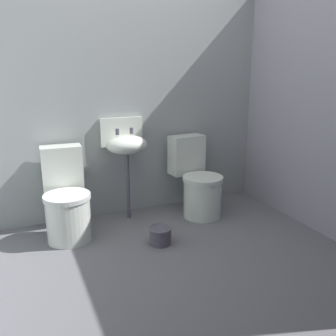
{
  "coord_description": "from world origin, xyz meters",
  "views": [
    {
      "loc": [
        -1.1,
        -2.26,
        1.49
      ],
      "look_at": [
        0.0,
        0.31,
        0.7
      ],
      "focal_mm": 39.44,
      "sensor_mm": 36.0,
      "label": 1
    }
  ],
  "objects_px": {
    "toilet_left": "(66,202)",
    "bucket": "(160,235)",
    "sink": "(126,144)",
    "toilet_right": "(198,184)"
  },
  "relations": [
    {
      "from": "toilet_right",
      "to": "bucket",
      "type": "height_order",
      "value": "toilet_right"
    },
    {
      "from": "toilet_left",
      "to": "bucket",
      "type": "relative_size",
      "value": 3.84
    },
    {
      "from": "toilet_left",
      "to": "bucket",
      "type": "distance_m",
      "value": 0.88
    },
    {
      "from": "toilet_left",
      "to": "sink",
      "type": "bearing_deg",
      "value": -160.14
    },
    {
      "from": "sink",
      "to": "bucket",
      "type": "distance_m",
      "value": 0.95
    },
    {
      "from": "toilet_left",
      "to": "sink",
      "type": "height_order",
      "value": "sink"
    },
    {
      "from": "sink",
      "to": "toilet_right",
      "type": "bearing_deg",
      "value": -15.32
    },
    {
      "from": "bucket",
      "to": "toilet_right",
      "type": "bearing_deg",
      "value": 38.18
    },
    {
      "from": "toilet_right",
      "to": "sink",
      "type": "bearing_deg",
      "value": -22.34
    },
    {
      "from": "bucket",
      "to": "toilet_left",
      "type": "bearing_deg",
      "value": 145.82
    }
  ]
}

